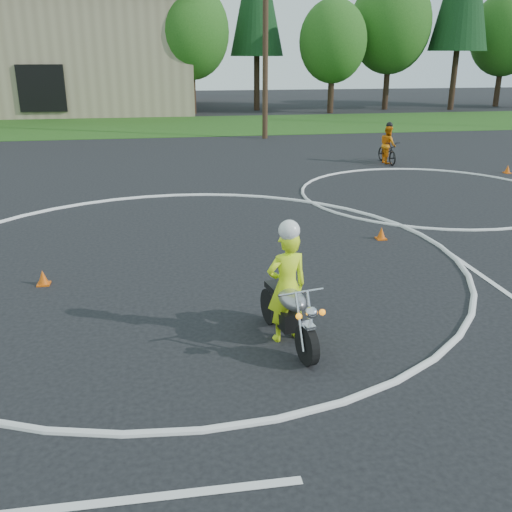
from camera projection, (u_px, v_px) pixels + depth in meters
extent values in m
plane|color=black|center=(189.00, 322.00, 9.65)|extent=(120.00, 120.00, 0.00)
cube|color=#1E4714|center=(167.00, 126.00, 34.72)|extent=(120.00, 10.00, 0.02)
torus|color=silver|center=(182.00, 261.00, 12.43)|extent=(12.12, 12.12, 0.12)
torus|color=silver|center=(427.00, 194.00, 18.27)|extent=(8.10, 8.10, 0.10)
cylinder|color=black|center=(307.00, 345.00, 8.26)|extent=(0.24, 0.62, 0.61)
cylinder|color=black|center=(270.00, 306.00, 9.51)|extent=(0.24, 0.62, 0.61)
cube|color=black|center=(286.00, 317.00, 8.90)|extent=(0.39, 0.60, 0.30)
ellipsoid|color=#9D9DA1|center=(292.00, 299.00, 8.59)|extent=(0.49, 0.71, 0.28)
cube|color=black|center=(279.00, 290.00, 9.05)|extent=(0.38, 0.65, 0.10)
cylinder|color=silver|center=(300.00, 321.00, 8.18)|extent=(0.12, 0.37, 0.82)
cylinder|color=silver|center=(311.00, 320.00, 8.24)|extent=(0.12, 0.37, 0.82)
cube|color=silver|center=(308.00, 325.00, 8.13)|extent=(0.18, 0.25, 0.05)
cylinder|color=silver|center=(301.00, 292.00, 8.24)|extent=(0.70, 0.18, 0.04)
sphere|color=silver|center=(311.00, 313.00, 7.98)|extent=(0.18, 0.18, 0.18)
sphere|color=orange|center=(299.00, 316.00, 7.95)|extent=(0.09, 0.09, 0.09)
sphere|color=orange|center=(322.00, 312.00, 8.07)|extent=(0.09, 0.09, 0.09)
cylinder|color=#BCBDC2|center=(285.00, 311.00, 9.34)|extent=(0.24, 0.81, 0.08)
imported|color=#DBFF1A|center=(287.00, 287.00, 8.78)|extent=(0.73, 0.55, 1.80)
sphere|color=white|center=(289.00, 230.00, 8.42)|extent=(0.32, 0.32, 0.32)
imported|color=black|center=(387.00, 152.00, 23.15)|extent=(0.64, 1.73, 0.90)
imported|color=orange|center=(388.00, 145.00, 23.05)|extent=(0.59, 0.75, 1.50)
sphere|color=black|center=(389.00, 125.00, 22.79)|extent=(0.26, 0.26, 0.26)
cone|color=#D7530B|center=(381.00, 233.00, 13.83)|extent=(0.22, 0.22, 0.30)
cube|color=#D7530B|center=(381.00, 238.00, 13.88)|extent=(0.24, 0.24, 0.03)
cone|color=#D7530B|center=(43.00, 278.00, 11.13)|extent=(0.22, 0.22, 0.30)
cube|color=#D7530B|center=(44.00, 284.00, 11.17)|extent=(0.24, 0.24, 0.03)
cone|color=#D7530B|center=(508.00, 169.00, 21.33)|extent=(0.22, 0.22, 0.30)
cube|color=#D7530B|center=(507.00, 173.00, 21.38)|extent=(0.24, 0.24, 0.03)
cube|color=black|center=(42.00, 88.00, 37.40)|extent=(3.00, 0.16, 3.00)
cylinder|color=#382619|center=(193.00, 91.00, 40.97)|extent=(0.44, 0.44, 3.24)
ellipsoid|color=#1E5116|center=(191.00, 32.00, 39.63)|extent=(5.40, 5.40, 6.48)
cylinder|color=#382619|center=(257.00, 83.00, 43.46)|extent=(0.44, 0.44, 3.96)
cylinder|color=#382619|center=(331.00, 93.00, 41.60)|extent=(0.44, 0.44, 2.88)
ellipsoid|color=#1E5116|center=(333.00, 41.00, 40.41)|extent=(4.80, 4.80, 5.76)
cylinder|color=#382619|center=(386.00, 85.00, 44.08)|extent=(0.44, 0.44, 3.60)
ellipsoid|color=#1E5116|center=(391.00, 24.00, 42.59)|extent=(6.00, 6.00, 7.20)
cylinder|color=#382619|center=(453.00, 81.00, 43.78)|extent=(0.44, 0.44, 4.32)
cylinder|color=#382619|center=(498.00, 86.00, 46.57)|extent=(0.44, 0.44, 3.24)
ellipsoid|color=#1E5116|center=(505.00, 34.00, 45.22)|extent=(5.40, 5.40, 6.48)
cylinder|color=#382619|center=(137.00, 93.00, 41.37)|extent=(0.44, 0.44, 2.88)
ellipsoid|color=#1E5116|center=(133.00, 41.00, 40.17)|extent=(4.80, 4.80, 5.76)
cylinder|color=#473321|center=(265.00, 36.00, 28.20)|extent=(0.28, 0.28, 10.00)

